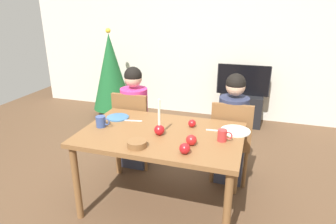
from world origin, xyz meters
TOP-DOWN VIEW (x-y plane):
  - ground_plane at (0.00, 0.00)m, footprint 7.68×7.68m
  - back_wall at (0.00, 2.60)m, footprint 6.40×0.10m
  - dining_table at (0.00, 0.00)m, footprint 1.40×0.90m
  - chair_left at (-0.53, 0.61)m, footprint 0.40×0.40m
  - chair_right at (0.56, 0.61)m, footprint 0.40×0.40m
  - person_left_child at (-0.53, 0.64)m, footprint 0.30×0.30m
  - person_right_child at (0.56, 0.64)m, footprint 0.30×0.30m
  - tv_stand at (0.55, 2.30)m, footprint 0.64×0.40m
  - tv at (0.55, 2.30)m, footprint 0.79×0.05m
  - christmas_tree at (-1.55, 2.03)m, footprint 0.64×0.64m
  - candle_centerpiece at (-0.00, -0.05)m, footprint 0.09×0.09m
  - plate_left at (-0.52, 0.20)m, footprint 0.22×0.22m
  - plate_right at (0.61, 0.21)m, footprint 0.26×0.26m
  - mug_left at (-0.56, -0.04)m, footprint 0.13×0.09m
  - mug_right at (0.53, -0.01)m, footprint 0.12×0.08m
  - fork_left at (-0.34, 0.17)m, footprint 0.18×0.04m
  - fork_right at (0.45, 0.18)m, footprint 0.18×0.03m
  - bowl_walnuts at (-0.09, -0.31)m, footprint 0.15×0.15m
  - apple_near_candle at (0.29, -0.31)m, footprint 0.08×0.08m
  - apple_by_left_plate at (0.30, -0.16)m, footprint 0.09×0.09m
  - apple_by_right_mug at (0.23, 0.20)m, footprint 0.07×0.07m

SIDE VIEW (x-z plane):
  - ground_plane at x=0.00m, z-range 0.00..0.00m
  - tv_stand at x=0.55m, z-range 0.00..0.48m
  - chair_left at x=-0.53m, z-range 0.06..0.96m
  - chair_right at x=0.56m, z-range 0.06..0.96m
  - person_left_child at x=-0.53m, z-range -0.02..1.16m
  - person_right_child at x=0.56m, z-range -0.02..1.16m
  - dining_table at x=0.00m, z-range 0.29..1.04m
  - tv at x=0.55m, z-range 0.48..0.94m
  - fork_left at x=-0.34m, z-range 0.75..0.76m
  - fork_right at x=0.45m, z-range 0.75..0.76m
  - christmas_tree at x=-1.55m, z-range 0.03..1.48m
  - plate_left at x=-0.52m, z-range 0.75..0.76m
  - plate_right at x=0.61m, z-range 0.75..0.76m
  - bowl_walnuts at x=-0.09m, z-range 0.75..0.80m
  - apple_by_right_mug at x=0.23m, z-range 0.75..0.82m
  - apple_near_candle at x=0.29m, z-range 0.75..0.83m
  - apple_by_left_plate at x=0.30m, z-range 0.75..0.84m
  - mug_right at x=0.53m, z-range 0.75..0.85m
  - mug_left at x=-0.56m, z-range 0.75..0.85m
  - candle_centerpiece at x=0.00m, z-range 0.66..0.98m
  - back_wall at x=0.00m, z-range 0.00..2.60m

